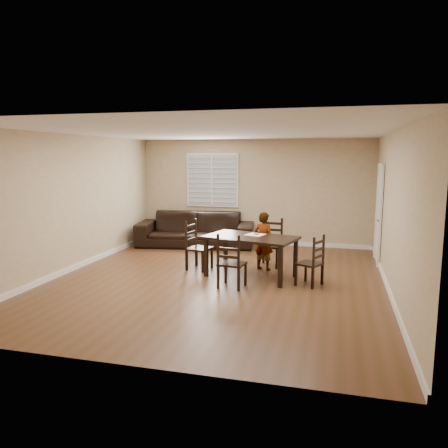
{
  "coord_description": "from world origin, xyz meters",
  "views": [
    {
      "loc": [
        2.1,
        -7.57,
        2.27
      ],
      "look_at": [
        0.04,
        0.32,
        1.0
      ],
      "focal_mm": 35.0,
      "sensor_mm": 36.0,
      "label": 1
    }
  ],
  "objects_px": {
    "chair_near": "(272,244)",
    "child": "(264,241)",
    "chair_right": "(315,263)",
    "donut": "(256,234)",
    "dining_table": "(251,241)",
    "chair_left": "(194,247)",
    "chair_far": "(230,264)",
    "sofa": "(196,229)"
  },
  "relations": [
    {
      "from": "chair_far",
      "to": "chair_right",
      "type": "height_order",
      "value": "chair_far"
    },
    {
      "from": "chair_left",
      "to": "child",
      "type": "distance_m",
      "value": 1.41
    },
    {
      "from": "chair_left",
      "to": "donut",
      "type": "distance_m",
      "value": 1.35
    },
    {
      "from": "chair_right",
      "to": "chair_near",
      "type": "bearing_deg",
      "value": -119.59
    },
    {
      "from": "chair_right",
      "to": "sofa",
      "type": "bearing_deg",
      "value": -107.14
    },
    {
      "from": "dining_table",
      "to": "sofa",
      "type": "xyz_separation_m",
      "value": [
        -1.93,
        2.51,
        -0.27
      ]
    },
    {
      "from": "chair_left",
      "to": "donut",
      "type": "bearing_deg",
      "value": -83.91
    },
    {
      "from": "chair_right",
      "to": "child",
      "type": "xyz_separation_m",
      "value": [
        -1.06,
        0.91,
        0.18
      ]
    },
    {
      "from": "dining_table",
      "to": "chair_left",
      "type": "distance_m",
      "value": 1.29
    },
    {
      "from": "dining_table",
      "to": "chair_right",
      "type": "bearing_deg",
      "value": -0.94
    },
    {
      "from": "chair_far",
      "to": "dining_table",
      "type": "bearing_deg",
      "value": -95.73
    },
    {
      "from": "dining_table",
      "to": "chair_near",
      "type": "bearing_deg",
      "value": 90.8
    },
    {
      "from": "chair_far",
      "to": "sofa",
      "type": "relative_size",
      "value": 0.33
    },
    {
      "from": "child",
      "to": "donut",
      "type": "xyz_separation_m",
      "value": [
        -0.08,
        -0.41,
        0.22
      ]
    },
    {
      "from": "chair_right",
      "to": "child",
      "type": "relative_size",
      "value": 0.77
    },
    {
      "from": "chair_right",
      "to": "sofa",
      "type": "height_order",
      "value": "chair_right"
    },
    {
      "from": "chair_left",
      "to": "child",
      "type": "xyz_separation_m",
      "value": [
        1.38,
        0.28,
        0.14
      ]
    },
    {
      "from": "chair_near",
      "to": "chair_right",
      "type": "distance_m",
      "value": 1.66
    },
    {
      "from": "chair_far",
      "to": "donut",
      "type": "bearing_deg",
      "value": -97.01
    },
    {
      "from": "dining_table",
      "to": "chair_near",
      "type": "distance_m",
      "value": 1.08
    },
    {
      "from": "chair_left",
      "to": "sofa",
      "type": "distance_m",
      "value": 2.31
    },
    {
      "from": "dining_table",
      "to": "child",
      "type": "bearing_deg",
      "value": 90.0
    },
    {
      "from": "dining_table",
      "to": "chair_far",
      "type": "height_order",
      "value": "chair_far"
    },
    {
      "from": "chair_right",
      "to": "donut",
      "type": "xyz_separation_m",
      "value": [
        -1.14,
        0.5,
        0.39
      ]
    },
    {
      "from": "chair_near",
      "to": "donut",
      "type": "xyz_separation_m",
      "value": [
        -0.18,
        -0.85,
        0.35
      ]
    },
    {
      "from": "sofa",
      "to": "donut",
      "type": "bearing_deg",
      "value": -57.79
    },
    {
      "from": "donut",
      "to": "child",
      "type": "bearing_deg",
      "value": 78.71
    },
    {
      "from": "chair_right",
      "to": "child",
      "type": "height_order",
      "value": "child"
    },
    {
      "from": "chair_near",
      "to": "child",
      "type": "distance_m",
      "value": 0.47
    },
    {
      "from": "dining_table",
      "to": "donut",
      "type": "distance_m",
      "value": 0.22
    },
    {
      "from": "child",
      "to": "donut",
      "type": "height_order",
      "value": "child"
    },
    {
      "from": "chair_far",
      "to": "child",
      "type": "distance_m",
      "value": 1.49
    },
    {
      "from": "chair_right",
      "to": "donut",
      "type": "distance_m",
      "value": 1.31
    },
    {
      "from": "chair_near",
      "to": "child",
      "type": "xyz_separation_m",
      "value": [
        -0.1,
        -0.44,
        0.14
      ]
    },
    {
      "from": "donut",
      "to": "sofa",
      "type": "relative_size",
      "value": 0.03
    },
    {
      "from": "child",
      "to": "sofa",
      "type": "relative_size",
      "value": 0.4
    },
    {
      "from": "dining_table",
      "to": "child",
      "type": "xyz_separation_m",
      "value": [
        0.15,
        0.59,
        -0.1
      ]
    },
    {
      "from": "dining_table",
      "to": "chair_right",
      "type": "height_order",
      "value": "chair_right"
    },
    {
      "from": "chair_near",
      "to": "chair_left",
      "type": "relative_size",
      "value": 1.0
    },
    {
      "from": "dining_table",
      "to": "sofa",
      "type": "bearing_deg",
      "value": 141.74
    },
    {
      "from": "donut",
      "to": "sofa",
      "type": "bearing_deg",
      "value": 130.57
    },
    {
      "from": "chair_left",
      "to": "chair_right",
      "type": "height_order",
      "value": "chair_left"
    }
  ]
}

